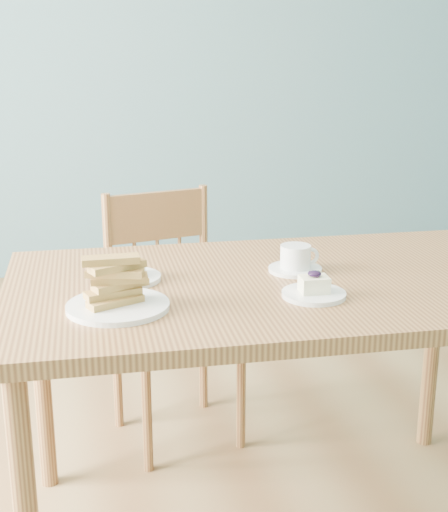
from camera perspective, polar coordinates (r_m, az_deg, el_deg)
The scene contains 7 objects.
room at distance 1.99m, azimuth -3.19°, elevation 15.31°, with size 5.01×5.01×2.71m.
dining_table at distance 1.96m, azimuth 4.27°, elevation -4.05°, with size 1.50×0.91×0.78m.
dining_chair at distance 2.57m, azimuth -4.19°, elevation -4.83°, with size 0.48×0.46×0.90m.
cheesecake_plate_near at distance 1.81m, azimuth 7.21°, elevation -2.72°, with size 0.16×0.16×0.07m.
cheesecake_plate_far at distance 1.93m, azimuth -7.69°, elevation -1.41°, with size 0.18×0.18×0.07m.
coffee_cup at distance 2.00m, azimuth 5.77°, elevation -0.34°, with size 0.15×0.15×0.07m.
biscotti_plate at distance 1.72m, azimuth -8.53°, elevation -2.82°, with size 0.25×0.25×0.13m.
Camera 1 is at (-0.38, -1.95, 1.38)m, focal length 50.00 mm.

